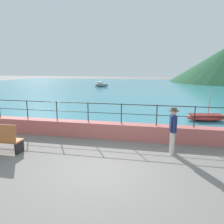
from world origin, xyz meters
The scene contains 7 objects.
ground_plane centered at (0.00, 0.00, 0.00)m, with size 120.00×120.00×0.00m, color slate.
promenade_wall centered at (0.00, 3.20, 0.35)m, with size 20.00×0.56×0.70m, color #BC605B.
railing centered at (0.00, 3.20, 1.31)m, with size 18.44×0.04×0.90m.
lake_water centered at (0.00, 25.84, 0.03)m, with size 64.00×44.32×0.06m, color teal.
person_walking centered at (2.13, 1.89, 0.98)m, with size 0.38×0.57×1.75m.
boat_0 centered at (4.39, 7.28, 0.26)m, with size 2.43×1.31×1.87m.
boat_2 centered at (-7.13, 27.20, 0.33)m, with size 2.42×1.99×0.76m.
Camera 1 is at (1.51, -6.14, 3.21)m, focal length 35.23 mm.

